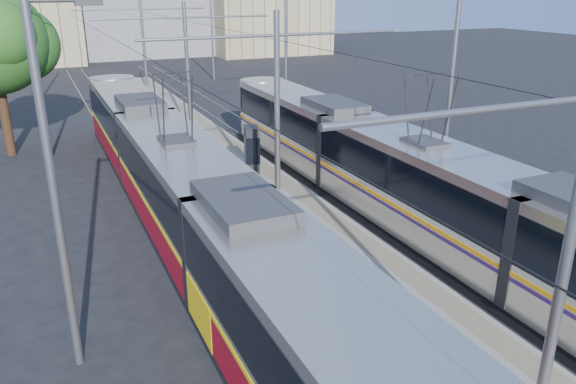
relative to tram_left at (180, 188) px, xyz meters
name	(u,v)px	position (x,y,z in m)	size (l,w,h in m)	color
ground	(405,330)	(3.60, -7.89, -1.71)	(160.00, 160.00, 0.00)	black
platform	(207,151)	(3.60, 9.11, -1.56)	(4.00, 50.00, 0.30)	gray
tactile_strip_left	(179,152)	(2.15, 9.11, -1.40)	(0.70, 50.00, 0.01)	gray
tactile_strip_right	(234,145)	(5.05, 9.11, -1.40)	(0.70, 50.00, 0.01)	gray
rails	(208,154)	(3.60, 9.11, -1.69)	(8.71, 70.00, 0.03)	gray
tram_left	(180,188)	(0.00, 0.00, 0.00)	(2.43, 31.45, 5.50)	black
tram_right	(421,186)	(7.20, -3.49, 0.15)	(2.43, 30.04, 5.50)	black
catenary	(221,71)	(3.60, 6.27, 2.82)	(9.20, 70.00, 7.00)	slate
street_lamps	(182,61)	(3.60, 13.11, 2.48)	(15.18, 38.22, 8.00)	slate
shelter	(252,150)	(4.13, 4.09, -0.26)	(0.85, 1.12, 2.19)	black
tree	(0,42)	(-5.13, 13.32, 3.81)	(5.61, 5.19, 8.15)	#382314
building_right	(266,11)	(23.60, 50.11, 3.41)	(14.28, 10.20, 10.22)	tan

